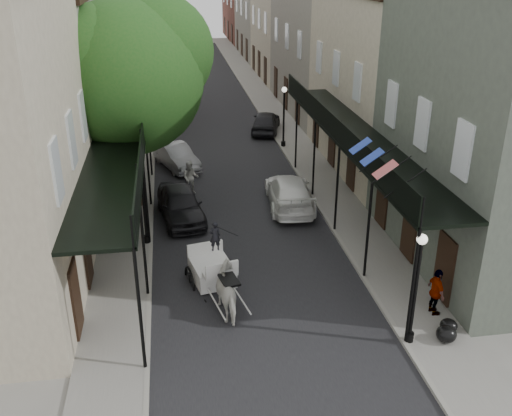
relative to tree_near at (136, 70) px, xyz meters
name	(u,v)px	position (x,y,z in m)	size (l,w,h in m)	color
ground	(268,318)	(4.20, -10.18, -6.49)	(140.00, 140.00, 0.00)	gray
road	(215,141)	(4.20, 9.82, -6.48)	(8.00, 90.00, 0.01)	black
sidewalk_left	(137,144)	(-0.80, 9.82, -6.43)	(2.20, 90.00, 0.12)	gray
sidewalk_right	(291,137)	(9.20, 9.82, -6.43)	(2.20, 90.00, 0.12)	gray
building_row_left	(88,40)	(-4.40, 19.82, -1.24)	(5.00, 80.00, 10.50)	#C2B59B
building_row_right	(311,35)	(12.80, 19.82, -1.24)	(5.00, 80.00, 10.50)	gray
gallery_left	(123,146)	(-0.59, -3.20, -2.44)	(2.20, 18.05, 4.88)	black
gallery_right	(351,135)	(8.99, -3.20, -2.44)	(2.20, 18.05, 4.88)	black
tree_near	(136,70)	(0.00, 0.00, 0.00)	(7.31, 6.80, 9.63)	#382619
tree_far	(144,41)	(-0.05, 14.00, -0.65)	(6.45, 6.00, 8.61)	#382619
lamppost_right_near	(416,288)	(8.30, -12.18, -4.44)	(0.32, 0.32, 3.71)	black
lamppost_left	(144,200)	(0.10, -4.18, -4.44)	(0.32, 0.32, 3.71)	black
lamppost_right_far	(284,116)	(8.30, 7.82, -4.44)	(0.32, 0.32, 3.71)	black
horse	(230,292)	(3.00, -9.64, -5.68)	(0.88, 1.92, 1.63)	silver
carriage	(209,252)	(2.47, -7.16, -5.43)	(1.95, 2.62, 2.72)	black
pedestrian_walking	(191,178)	(2.20, 1.19, -5.63)	(0.83, 0.65, 1.71)	beige
pedestrian_sidewalk_left	(121,162)	(-1.38, 3.69, -5.47)	(1.16, 0.66, 1.79)	gray
pedestrian_sidewalk_right	(436,292)	(9.69, -10.89, -5.54)	(0.97, 0.41, 1.66)	gray
car_left_near	(181,204)	(1.60, -1.85, -5.73)	(1.78, 4.42, 1.51)	black
car_left_mid	(177,157)	(1.60, 5.16, -5.83)	(1.40, 4.02, 1.32)	gray
car_left_far	(171,87)	(1.60, 23.33, -5.71)	(2.59, 5.62, 1.56)	black
car_right_near	(290,192)	(6.80, -1.18, -5.76)	(2.05, 5.04, 1.46)	white
car_right_far	(266,122)	(7.80, 11.40, -5.76)	(1.72, 4.27, 1.46)	black
trash_bags	(447,331)	(9.53, -12.20, -6.12)	(0.89, 1.04, 0.54)	black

